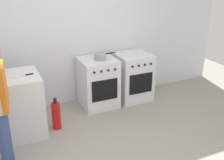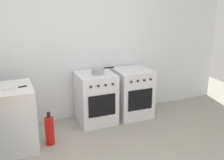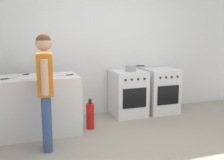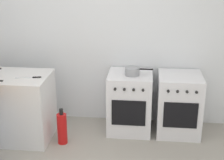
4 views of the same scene
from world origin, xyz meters
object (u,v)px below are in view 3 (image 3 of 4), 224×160
object	(u,v)px
knife_carving	(64,75)
fire_extinguisher	(90,116)
person	(45,83)
knife_paring	(24,75)
oven_right	(160,90)
knife_utility	(9,79)
pot	(131,68)
oven_left	(128,93)
knife_bread	(35,79)

from	to	relation	value
knife_carving	fire_extinguisher	world-z (taller)	knife_carving
person	fire_extinguisher	world-z (taller)	person
knife_carving	knife_paring	size ratio (longest dim) A/B	1.76
oven_right	person	world-z (taller)	person
person	knife_paring	bearing A→B (deg)	104.26
knife_utility	pot	bearing A→B (deg)	10.79
oven_left	knife_paring	xyz separation A→B (m)	(-1.85, -0.17, 0.48)
pot	knife_bread	bearing A→B (deg)	-162.21
person	oven_right	bearing A→B (deg)	24.58
pot	knife_bread	xyz separation A→B (m)	(-1.75, -0.56, 0.00)
pot	knife_paring	distance (m)	1.88
person	fire_extinguisher	size ratio (longest dim) A/B	3.12
oven_left	knife_carving	world-z (taller)	knife_carving
oven_left	oven_right	bearing A→B (deg)	-0.00
knife_carving	fire_extinguisher	bearing A→B (deg)	-5.59
oven_left	knife_paring	size ratio (longest dim) A/B	4.52
oven_left	knife_utility	distance (m)	2.18
knife_utility	person	distance (m)	0.76
pot	knife_bread	size ratio (longest dim) A/B	1.08
oven_left	fire_extinguisher	distance (m)	1.01
knife_bread	oven_left	bearing A→B (deg)	19.48
oven_left	knife_carving	distance (m)	1.43
knife_utility	oven_right	bearing A→B (deg)	9.24
knife_utility	fire_extinguisher	distance (m)	1.39
oven_left	knife_bread	xyz separation A→B (m)	(-1.72, -0.61, 0.48)
knife_bread	knife_utility	distance (m)	0.39
knife_bread	fire_extinguisher	bearing A→B (deg)	8.71
knife_bread	knife_carving	bearing A→B (deg)	20.85
knife_carving	knife_bread	size ratio (longest dim) A/B	0.94
knife_carving	knife_paring	world-z (taller)	same
pot	fire_extinguisher	bearing A→B (deg)	-154.40
knife_paring	fire_extinguisher	xyz separation A→B (m)	(0.98, -0.31, -0.69)
knife_carving	knife_bread	world-z (taller)	same
oven_right	pot	xyz separation A→B (m)	(-0.65, -0.05, 0.48)
knife_carving	knife_bread	distance (m)	0.48
knife_paring	oven_right	bearing A→B (deg)	3.88
knife_utility	knife_carving	bearing A→B (deg)	0.77
knife_utility	knife_bread	bearing A→B (deg)	-23.68
knife_utility	oven_left	bearing A→B (deg)	12.19
knife_carving	knife_utility	world-z (taller)	same
oven_right	knife_bread	size ratio (longest dim) A/B	2.42
knife_bread	person	bearing A→B (deg)	-78.27
person	fire_extinguisher	distance (m)	1.18
knife_paring	pot	bearing A→B (deg)	3.79
knife_bread	person	size ratio (longest dim) A/B	0.23
oven_left	knife_bread	world-z (taller)	knife_bread
fire_extinguisher	oven_right	bearing A→B (deg)	17.11
knife_carving	knife_utility	size ratio (longest dim) A/B	1.34
oven_left	oven_right	size ratio (longest dim) A/B	1.00
pot	knife_paring	world-z (taller)	pot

